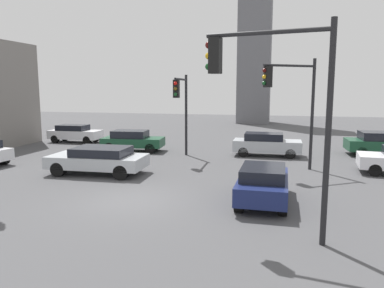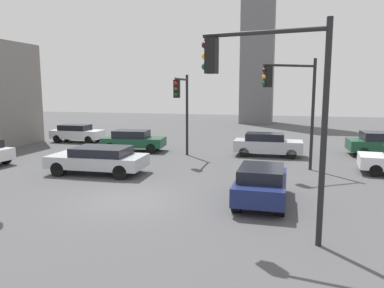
{
  "view_description": "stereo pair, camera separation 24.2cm",
  "coord_description": "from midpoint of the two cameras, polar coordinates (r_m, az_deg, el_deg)",
  "views": [
    {
      "loc": [
        5.47,
        -12.51,
        4.15
      ],
      "look_at": [
        0.92,
        5.84,
        1.34
      ],
      "focal_mm": 34.67,
      "sensor_mm": 36.0,
      "label": 1
    },
    {
      "loc": [
        5.7,
        -12.45,
        4.15
      ],
      "look_at": [
        0.92,
        5.84,
        1.34
      ],
      "focal_mm": 34.67,
      "sensor_mm": 36.0,
      "label": 2
    }
  ],
  "objects": [
    {
      "name": "car_7",
      "position": [
        25.25,
        -8.71,
        0.6
      ],
      "size": [
        4.19,
        2.16,
        1.41
      ],
      "rotation": [
        0.0,
        0.0,
        0.1
      ],
      "color": "#19472D",
      "rests_on": "ground_plane"
    },
    {
      "name": "car_2",
      "position": [
        18.81,
        -13.81,
        -2.26
      ],
      "size": [
        4.78,
        2.33,
        1.34
      ],
      "rotation": [
        0.0,
        0.0,
        3.18
      ],
      "color": "#ADB2B7",
      "rests_on": "ground_plane"
    },
    {
      "name": "traffic_light_2",
      "position": [
        10.26,
        12.35,
        8.41
      ],
      "size": [
        3.45,
        0.77,
        5.92
      ],
      "rotation": [
        0.0,
        0.0,
        2.98
      ],
      "color": "black",
      "rests_on": "ground_plane"
    },
    {
      "name": "car_6",
      "position": [
        13.9,
        11.11,
        -5.95
      ],
      "size": [
        1.76,
        3.91,
        1.38
      ],
      "rotation": [
        0.0,
        0.0,
        1.57
      ],
      "color": "navy",
      "rests_on": "ground_plane"
    },
    {
      "name": "car_3",
      "position": [
        23.58,
        11.8,
        -0.01
      ],
      "size": [
        4.17,
        1.76,
        1.44
      ],
      "rotation": [
        0.0,
        0.0,
        0.01
      ],
      "color": "#ADB2B7",
      "rests_on": "ground_plane"
    },
    {
      "name": "ground_plane",
      "position": [
        14.29,
        -9.17,
        -8.56
      ],
      "size": [
        95.09,
        95.09,
        0.0
      ],
      "primitive_type": "plane",
      "color": "#4C4C4F"
    },
    {
      "name": "traffic_light_0",
      "position": [
        19.1,
        15.48,
        7.48
      ],
      "size": [
        2.56,
        1.78,
        5.67
      ],
      "rotation": [
        0.0,
        0.0,
        -2.55
      ],
      "color": "black",
      "rests_on": "ground_plane"
    },
    {
      "name": "traffic_light_1",
      "position": [
        22.02,
        -1.22,
        6.79
      ],
      "size": [
        0.33,
        2.81,
        5.03
      ],
      "rotation": [
        0.0,
        0.0,
        -1.54
      ],
      "color": "black",
      "rests_on": "ground_plane"
    },
    {
      "name": "skyline_tower",
      "position": [
        47.19,
        10.32,
        16.84
      ],
      "size": [
        3.86,
        3.86,
        22.29
      ],
      "primitive_type": "cube",
      "color": "slate",
      "rests_on": "ground_plane"
    },
    {
      "name": "car_0",
      "position": [
        30.53,
        -17.07,
        1.64
      ],
      "size": [
        4.04,
        1.68,
        1.38
      ],
      "rotation": [
        0.0,
        0.0,
        0.01
      ],
      "color": "silver",
      "rests_on": "ground_plane"
    }
  ]
}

